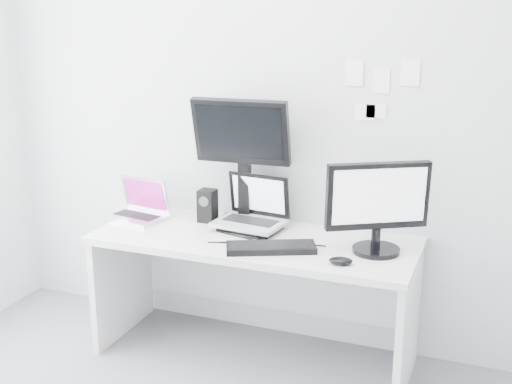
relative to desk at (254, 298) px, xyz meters
The scene contains 14 objects.
back_wall 1.05m from the desk, 90.00° to the left, with size 3.60×3.60×0.00m, color silver.
desk is the anchor object (origin of this frame).
macbook 0.93m from the desk, behind, with size 0.34×0.26×0.26m, color silver.
speaker 0.61m from the desk, 154.48° to the left, with size 0.10×0.10×0.19m, color black.
dell_laptop 0.54m from the desk, 123.85° to the left, with size 0.38×0.30×0.32m, color #ABACB2.
rear_monitor 0.79m from the desk, 125.81° to the left, with size 0.56×0.20×0.77m, color black.
samsung_monitor 0.91m from the desk, ahead, with size 0.54×0.25×0.50m, color black.
keyboard 0.44m from the desk, 44.81° to the right, with size 0.47×0.17×0.03m, color black.
mouse 0.70m from the desk, 21.80° to the right, with size 0.12×0.08×0.04m, color black.
wall_note_0 1.38m from the desk, 37.40° to the left, with size 0.10×0.00×0.14m, color white.
wall_note_1 1.40m from the desk, 29.83° to the left, with size 0.09×0.00×0.13m, color white.
wall_note_2 1.51m from the desk, 24.64° to the left, with size 0.10×0.00×0.14m, color white.
wall_note_3 1.25m from the desk, 30.67° to the left, with size 0.11×0.00×0.08m, color white.
wall_note_4 1.22m from the desk, 33.51° to the left, with size 0.11×0.00×0.09m, color white.
Camera 1 is at (1.28, -2.02, 1.97)m, focal length 47.05 mm.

